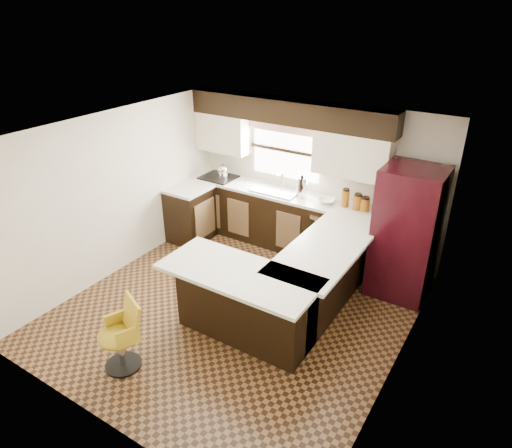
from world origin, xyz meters
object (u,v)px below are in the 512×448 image
Objects in this scene: peninsula_return at (245,304)px; refrigerator at (406,233)px; peninsula_long at (320,279)px; bar_chair at (119,337)px.

refrigerator is (1.31, 1.95, 0.47)m from peninsula_return.
refrigerator is at bearing 56.10° from peninsula_return.
peninsula_return is 2.40m from refrigerator.
peninsula_long is 1.18× the size of peninsula_return.
refrigerator is (0.79, 0.98, 0.47)m from peninsula_long.
peninsula_long is 1.06× the size of refrigerator.
refrigerator is at bearing 79.43° from bar_chair.
peninsula_long is 2.34× the size of bar_chair.
bar_chair is (-0.87, -1.21, -0.03)m from peninsula_return.
peninsula_long is at bearing -128.85° from refrigerator.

